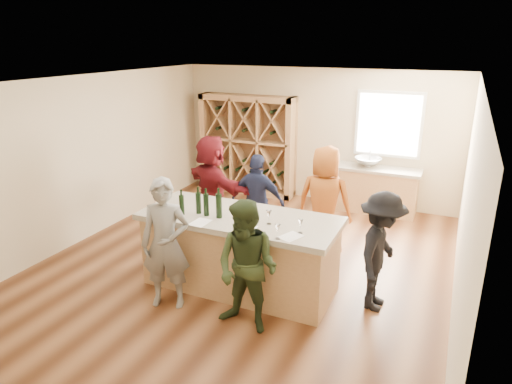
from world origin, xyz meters
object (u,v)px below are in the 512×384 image
at_px(person_far_right, 324,202).
at_px(wine_rack, 247,145).
at_px(person_far_mid, 258,202).
at_px(wine_bottle_d, 206,205).
at_px(wine_bottle_e, 219,206).
at_px(person_server, 380,252).
at_px(sink, 368,162).
at_px(person_near_left, 166,244).
at_px(person_far_left, 212,187).
at_px(tasting_counter_base, 240,254).
at_px(wine_bottle_b, 182,205).
at_px(person_near_right, 247,267).
at_px(wine_bottle_c, 198,203).

bearing_deg(person_far_right, wine_rack, -45.07).
bearing_deg(person_far_mid, wine_bottle_d, 86.69).
relative_size(wine_rack, wine_bottle_e, 6.59).
bearing_deg(wine_rack, person_server, -45.30).
bearing_deg(wine_rack, sink, -1.49).
xyz_separation_m(sink, person_far_right, (-0.21, -2.33, -0.11)).
bearing_deg(wine_bottle_d, person_near_left, -112.04).
bearing_deg(person_far_mid, person_far_left, -5.75).
bearing_deg(person_server, sink, 17.64).
bearing_deg(person_far_mid, person_server, 154.56).
relative_size(tasting_counter_base, wine_bottle_b, 9.39).
relative_size(person_near_right, person_server, 1.03).
relative_size(wine_bottle_e, person_far_mid, 0.21).
relative_size(tasting_counter_base, wine_bottle_c, 8.74).
height_order(wine_rack, tasting_counter_base, wine_rack).
height_order(tasting_counter_base, wine_bottle_b, wine_bottle_b).
distance_m(sink, tasting_counter_base, 3.98).
relative_size(wine_bottle_b, person_far_mid, 0.17).
relative_size(wine_rack, person_far_left, 1.21).
bearing_deg(tasting_counter_base, person_far_left, 131.08).
distance_m(wine_bottle_e, person_far_mid, 1.56).
xyz_separation_m(sink, tasting_counter_base, (-0.98, -3.82, -0.51)).
bearing_deg(wine_bottle_e, person_far_right, 59.35).
xyz_separation_m(wine_rack, person_far_mid, (1.41, -2.57, -0.30)).
relative_size(wine_bottle_e, person_server, 0.21).
bearing_deg(person_near_left, wine_bottle_c, 60.72).
distance_m(tasting_counter_base, wine_bottle_c, 0.92).
relative_size(wine_bottle_d, wine_bottle_e, 0.92).
relative_size(sink, tasting_counter_base, 0.21).
bearing_deg(wine_bottle_d, wine_rack, 107.90).
bearing_deg(person_far_right, wine_bottle_b, 48.71).
xyz_separation_m(person_near_left, person_near_right, (1.17, -0.05, -0.05)).
bearing_deg(person_far_mid, person_near_left, 81.02).
relative_size(wine_bottle_d, person_server, 0.19).
distance_m(wine_bottle_b, wine_bottle_c, 0.23).
bearing_deg(wine_bottle_b, person_far_right, 49.76).
bearing_deg(sink, person_server, -76.06).
bearing_deg(wine_bottle_e, wine_bottle_d, -178.99).
bearing_deg(person_server, wine_rack, 48.41).
distance_m(person_near_left, person_near_right, 1.18).
xyz_separation_m(tasting_counter_base, person_far_right, (0.76, 1.48, 0.40)).
distance_m(wine_rack, wine_bottle_c, 4.20).
height_order(wine_bottle_d, person_far_left, person_far_left).
bearing_deg(person_near_right, person_server, 45.33).
bearing_deg(person_near_right, wine_bottle_d, 149.76).
bearing_deg(wine_bottle_c, person_server, 9.83).
relative_size(sink, person_near_left, 0.31).
distance_m(person_near_left, person_far_right, 2.69).
height_order(wine_bottle_c, person_far_mid, person_far_mid).
xyz_separation_m(wine_bottle_d, person_far_left, (-0.82, 1.59, -0.32)).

